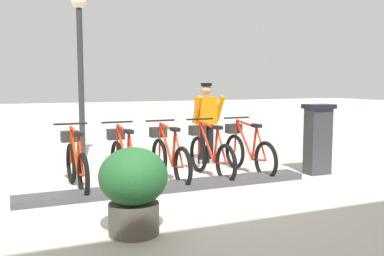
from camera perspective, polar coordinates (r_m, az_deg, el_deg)
ground_plane at (r=6.84m, az=-2.73°, el=-8.13°), size 60.00×60.00×0.00m
dock_rail_base at (r=6.83m, az=-2.73°, el=-7.73°), size 0.44×4.66×0.10m
payment_kiosk at (r=8.20m, az=16.26°, el=-1.26°), size 0.36×0.52×1.28m
bike_docked_0 at (r=8.04m, az=7.30°, el=-2.91°), size 1.72×0.54×1.02m
bike_docked_1 at (r=7.68m, az=2.32°, el=-3.29°), size 1.72×0.54×1.02m
bike_docked_2 at (r=7.39m, az=-3.11°, el=-3.67°), size 1.72×0.54×1.02m
bike_docked_3 at (r=7.16m, az=-8.94°, el=-4.04°), size 1.72×0.54×1.02m
bike_docked_4 at (r=7.01m, az=-15.08°, el=-4.39°), size 1.72×0.54×1.02m
worker_near_rack at (r=8.81m, az=1.86°, el=1.06°), size 0.48×0.65×1.66m
lamp_post at (r=9.40m, az=-14.55°, el=9.87°), size 0.32×0.32×3.50m
planter_bush at (r=4.83m, az=-7.73°, el=-7.60°), size 0.76×0.76×0.97m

